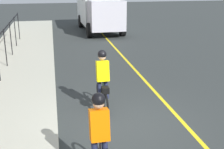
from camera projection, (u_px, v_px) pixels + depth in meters
name	position (u px, v px, depth m)	size (l,w,h in m)	color
ground_plane	(125.00, 124.00, 8.34)	(80.00, 80.00, 0.00)	#2E3231
lane_line_centre	(180.00, 119.00, 8.63)	(36.00, 0.12, 0.01)	yellow
cyclist_lead	(103.00, 80.00, 9.03)	(1.71, 0.37, 1.83)	black
cyclist_follow	(99.00, 138.00, 5.81)	(1.71, 0.37, 1.83)	black
box_truck_background	(99.00, 9.00, 22.15)	(6.78, 2.71, 2.78)	silver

